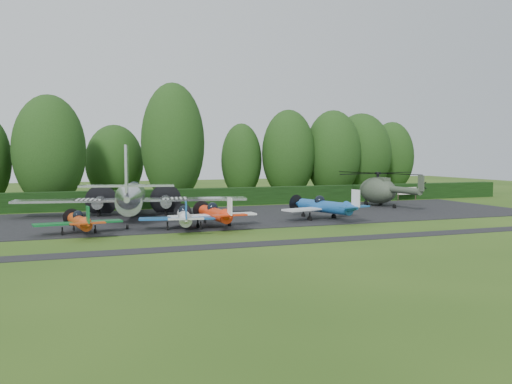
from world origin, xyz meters
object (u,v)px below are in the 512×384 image
object	(u,v)px
sign_board	(407,192)
light_plane_blue	(324,206)
light_plane_white	(184,217)
light_plane_red	(79,221)
transport_plane	(132,197)
helicopter	(378,188)
light_plane_orange	(215,214)

from	to	relation	value
sign_board	light_plane_blue	bearing A→B (deg)	-138.25
light_plane_blue	light_plane_white	bearing A→B (deg)	-154.83
light_plane_red	light_plane_blue	xyz separation A→B (m)	(21.13, 1.81, 0.23)
light_plane_red	light_plane_white	xyz separation A→B (m)	(7.76, -0.48, 0.08)
transport_plane	sign_board	bearing A→B (deg)	0.95
transport_plane	helicopter	size ratio (longest dim) A/B	1.55
light_plane_red	light_plane_orange	xyz separation A→B (m)	(10.48, 0.35, 0.13)
helicopter	transport_plane	bearing A→B (deg)	-174.18
light_plane_white	light_plane_blue	bearing A→B (deg)	-1.29
helicopter	sign_board	bearing A→B (deg)	36.72
light_plane_red	light_plane_orange	size ratio (longest dim) A/B	0.88
light_plane_red	light_plane_orange	world-z (taller)	light_plane_orange
transport_plane	light_plane_orange	world-z (taller)	transport_plane
light_plane_red	sign_board	size ratio (longest dim) A/B	2.29
light_plane_red	light_plane_blue	bearing A→B (deg)	12.17
transport_plane	light_plane_red	bearing A→B (deg)	-129.33
transport_plane	sign_board	xyz separation A→B (m)	(35.37, 7.32, -0.82)
light_plane_orange	sign_board	xyz separation A→B (m)	(30.15, 16.63, -0.04)
helicopter	light_plane_red	bearing A→B (deg)	-158.79
transport_plane	light_plane_orange	distance (m)	10.70
light_plane_orange	light_plane_white	bearing A→B (deg)	-160.90
helicopter	sign_board	distance (m)	9.43
light_plane_white	sign_board	size ratio (longest dim) A/B	2.48
light_plane_blue	sign_board	distance (m)	24.71
light_plane_red	light_plane_white	size ratio (longest dim) A/B	0.92
transport_plane	light_plane_blue	xyz separation A→B (m)	(15.87, -7.85, -0.68)
transport_plane	light_plane_red	xyz separation A→B (m)	(-5.26, -9.66, -0.91)
light_plane_red	light_plane_white	world-z (taller)	light_plane_white
transport_plane	light_plane_white	size ratio (longest dim) A/B	2.97
light_plane_red	light_plane_blue	distance (m)	21.21
transport_plane	light_plane_blue	size ratio (longest dim) A/B	2.62
light_plane_orange	helicopter	xyz separation A→B (m)	(22.46, 11.26, 0.91)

